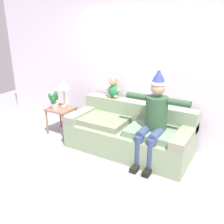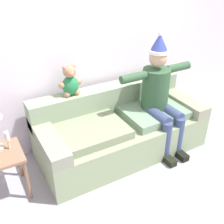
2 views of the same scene
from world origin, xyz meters
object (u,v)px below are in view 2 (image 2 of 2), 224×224
object	(u,v)px
couch	(120,128)
candle_short	(7,138)
teddy_bear	(70,82)
person_seated	(160,94)

from	to	relation	value
couch	candle_short	bearing A→B (deg)	-178.24
couch	teddy_bear	bearing A→B (deg)	149.55
teddy_bear	candle_short	xyz separation A→B (m)	(-0.83, -0.34, -0.30)
teddy_bear	candle_short	bearing A→B (deg)	-157.84
couch	teddy_bear	xyz separation A→B (m)	(-0.51, 0.30, 0.65)
candle_short	teddy_bear	bearing A→B (deg)	22.16
person_seated	candle_short	bearing A→B (deg)	176.22
candle_short	person_seated	bearing A→B (deg)	-3.78
couch	person_seated	xyz separation A→B (m)	(0.48, -0.16, 0.45)
person_seated	teddy_bear	world-z (taller)	person_seated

